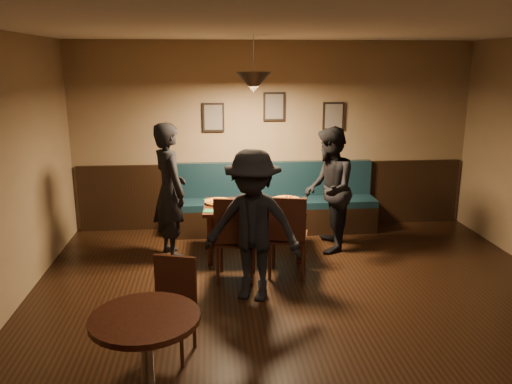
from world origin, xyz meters
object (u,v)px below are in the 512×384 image
(soda_glass, at_px, (304,204))
(cafe_chair_far, at_px, (169,310))
(chair_near_right, at_px, (288,235))
(diner_left, at_px, (170,191))
(cafe_table, at_px, (148,368))
(tabasco_bottle, at_px, (290,200))
(chair_near_left, at_px, (236,237))
(diner_right, at_px, (329,190))
(booth_bench, at_px, (276,199))
(diner_front, at_px, (253,226))
(dining_table, at_px, (254,230))

(soda_glass, xyz_separation_m, cafe_chair_far, (-1.53, -2.03, -0.34))
(chair_near_right, distance_m, diner_left, 1.66)
(cafe_table, bearing_deg, cafe_chair_far, 83.47)
(chair_near_right, distance_m, tabasco_bottle, 0.73)
(chair_near_left, xyz_separation_m, diner_left, (-0.80, 0.83, 0.37))
(chair_near_left, relative_size, tabasco_bottle, 8.83)
(chair_near_right, relative_size, diner_right, 0.60)
(booth_bench, distance_m, chair_near_left, 1.84)
(booth_bench, xyz_separation_m, tabasco_bottle, (0.07, -0.96, 0.25))
(soda_glass, height_order, cafe_table, soda_glass)
(chair_near_right, bearing_deg, diner_front, -114.43)
(diner_left, height_order, cafe_chair_far, diner_left)
(chair_near_left, height_order, cafe_table, chair_near_left)
(chair_near_right, relative_size, cafe_chair_far, 1.17)
(diner_front, relative_size, cafe_table, 2.02)
(booth_bench, relative_size, diner_front, 1.84)
(booth_bench, relative_size, dining_table, 2.33)
(chair_near_right, height_order, diner_front, diner_front)
(booth_bench, relative_size, diner_right, 1.79)
(dining_table, bearing_deg, tabasco_bottle, 1.72)
(diner_right, bearing_deg, tabasco_bottle, -66.50)
(diner_right, height_order, cafe_chair_far, diner_right)
(diner_front, height_order, tabasco_bottle, diner_front)
(diner_front, distance_m, soda_glass, 1.21)
(diner_front, height_order, soda_glass, diner_front)
(chair_near_left, height_order, soda_glass, chair_near_left)
(diner_left, height_order, diner_right, diner_left)
(dining_table, height_order, cafe_chair_far, cafe_chair_far)
(diner_left, distance_m, cafe_table, 3.25)
(chair_near_left, xyz_separation_m, soda_glass, (0.88, 0.45, 0.25))
(chair_near_left, relative_size, diner_right, 0.62)
(chair_near_right, height_order, diner_left, diner_left)
(chair_near_right, height_order, tabasco_bottle, chair_near_right)
(chair_near_left, distance_m, diner_front, 0.62)
(dining_table, xyz_separation_m, diner_front, (-0.12, -1.27, 0.47))
(booth_bench, distance_m, cafe_table, 4.34)
(dining_table, relative_size, chair_near_right, 1.27)
(tabasco_bottle, bearing_deg, cafe_chair_far, -121.13)
(diner_right, relative_size, tabasco_bottle, 14.35)
(cafe_table, bearing_deg, diner_right, 58.01)
(soda_glass, bearing_deg, diner_front, -126.77)
(chair_near_left, height_order, tabasco_bottle, chair_near_left)
(dining_table, height_order, soda_glass, soda_glass)
(diner_front, height_order, cafe_chair_far, diner_front)
(dining_table, xyz_separation_m, soda_glass, (0.60, -0.30, 0.43))
(chair_near_right, xyz_separation_m, diner_right, (0.67, 0.80, 0.33))
(chair_near_right, xyz_separation_m, cafe_table, (-1.37, -2.46, -0.10))
(tabasco_bottle, bearing_deg, booth_bench, 94.21)
(soda_glass, bearing_deg, diner_left, 167.37)
(dining_table, xyz_separation_m, tabasco_bottle, (0.48, -0.01, 0.40))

